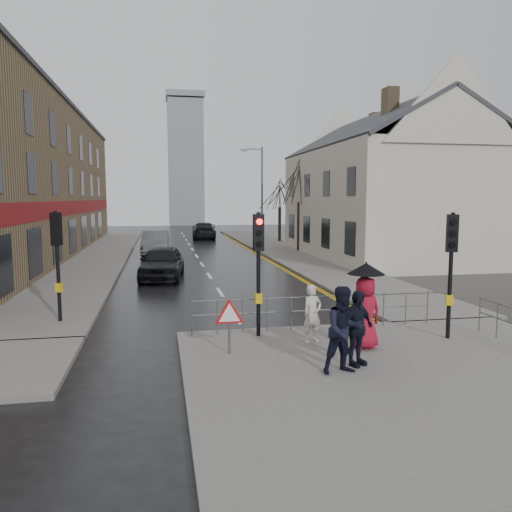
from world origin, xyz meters
name	(u,v)px	position (x,y,z in m)	size (l,w,h in m)	color
ground	(253,343)	(0.00, 0.00, 0.00)	(120.00, 120.00, 0.00)	black
near_pavement	(420,378)	(3.00, -3.50, 0.07)	(10.00, 9.00, 0.14)	#605E5B
left_pavement	(101,254)	(-6.50, 23.00, 0.07)	(4.00, 44.00, 0.14)	#605E5B
right_pavement	(276,248)	(6.50, 25.00, 0.07)	(4.00, 40.00, 0.14)	#605E5B
pavement_bridge_right	(417,307)	(6.50, 3.00, 0.07)	(4.00, 4.20, 0.14)	#605E5B
building_left_terrace	(8,181)	(-12.00, 22.00, 5.00)	(8.00, 42.00, 10.00)	#7A6546
building_right_cream	(382,185)	(12.00, 18.00, 4.78)	(9.00, 16.40, 10.10)	beige
church_tower	(186,164)	(1.50, 62.00, 9.00)	(5.00, 5.00, 18.00)	gray
traffic_signal_near_left	(258,252)	(0.20, 0.20, 2.46)	(0.28, 0.27, 3.40)	black
traffic_signal_near_right	(451,253)	(5.20, -1.00, 2.46)	(0.34, 0.33, 3.40)	black
traffic_signal_far_left	(57,246)	(-5.50, 3.00, 2.46)	(0.34, 0.33, 3.40)	black
guard_railing_front	(315,305)	(1.95, 0.60, 0.86)	(7.14, 0.04, 1.00)	#595B5E
warning_sign	(229,317)	(-0.80, -1.21, 1.04)	(0.80, 0.07, 1.35)	#595B5E
street_lamp	(260,189)	(5.82, 28.00, 4.71)	(1.83, 0.25, 8.00)	#595B5E
tree_near	(299,181)	(7.50, 22.00, 5.14)	(2.40, 2.40, 6.58)	#31241B
tree_far	(280,192)	(8.00, 30.00, 4.42)	(2.40, 2.40, 5.64)	#31241B
pedestrian_a	(312,314)	(1.47, -0.67, 0.90)	(0.56, 0.37, 1.53)	silver
pedestrian_b	(344,330)	(1.44, -3.05, 1.09)	(0.92, 0.72, 1.90)	black
pedestrian_with_umbrella	(365,303)	(2.60, -1.45, 1.29)	(0.99, 0.96, 2.18)	#A31328
pedestrian_d	(356,328)	(1.89, -2.63, 1.00)	(1.01, 0.42, 1.72)	black
car_parked	(162,262)	(-2.34, 11.50, 0.81)	(1.92, 4.77, 1.63)	black
car_mid	(155,243)	(-2.75, 22.26, 0.84)	(1.77, 5.07, 1.67)	#494B4E
car_far	(204,230)	(1.78, 35.61, 0.80)	(2.24, 5.51, 1.60)	black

